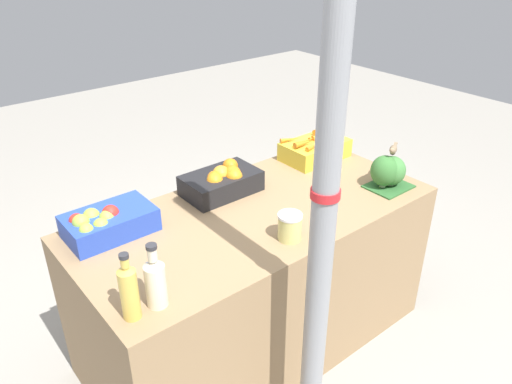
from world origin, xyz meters
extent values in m
plane|color=gray|center=(0.00, 0.00, 0.00)|extent=(10.00, 10.00, 0.00)
cube|color=#937551|center=(0.00, 0.00, 0.40)|extent=(1.72, 0.82, 0.80)
cylinder|color=gray|center=(-0.22, -0.62, 1.12)|extent=(0.09, 0.09, 2.24)
cylinder|color=red|center=(-0.22, -0.62, 1.23)|extent=(0.10, 0.10, 0.03)
cube|color=#2847B7|center=(-0.61, 0.25, 0.86)|extent=(0.37, 0.23, 0.10)
sphere|color=#9EBC42|center=(-0.73, 0.25, 0.91)|extent=(0.07, 0.07, 0.07)
sphere|color=#9EBC42|center=(-0.67, 0.19, 0.90)|extent=(0.07, 0.07, 0.07)
sphere|color=#9EBC42|center=(-0.67, 0.28, 0.90)|extent=(0.07, 0.07, 0.07)
sphere|color=red|center=(-0.74, 0.28, 0.90)|extent=(0.07, 0.07, 0.07)
sphere|color=#9EBC42|center=(-0.63, 0.23, 0.90)|extent=(0.07, 0.07, 0.07)
sphere|color=red|center=(-0.60, 0.24, 0.91)|extent=(0.07, 0.07, 0.07)
sphere|color=#9EBC42|center=(-0.73, 0.18, 0.90)|extent=(0.06, 0.06, 0.06)
cube|color=black|center=(-0.02, 0.25, 0.86)|extent=(0.37, 0.23, 0.10)
sphere|color=orange|center=(-0.08, 0.22, 0.90)|extent=(0.08, 0.08, 0.08)
sphere|color=orange|center=(0.02, 0.19, 0.90)|extent=(0.08, 0.08, 0.08)
sphere|color=orange|center=(-0.06, 0.24, 0.90)|extent=(0.07, 0.07, 0.07)
sphere|color=orange|center=(0.03, 0.22, 0.91)|extent=(0.08, 0.08, 0.08)
sphere|color=orange|center=(0.07, 0.29, 0.91)|extent=(0.08, 0.08, 0.08)
sphere|color=orange|center=(-0.02, 0.25, 0.91)|extent=(0.09, 0.09, 0.09)
cube|color=gold|center=(0.64, 0.25, 0.86)|extent=(0.37, 0.23, 0.10)
cone|color=orange|center=(0.70, 0.24, 0.92)|extent=(0.13, 0.07, 0.03)
cone|color=orange|center=(0.71, 0.21, 0.92)|extent=(0.15, 0.05, 0.03)
cone|color=orange|center=(0.52, 0.33, 0.92)|extent=(0.12, 0.06, 0.03)
cone|color=orange|center=(0.64, 0.18, 0.92)|extent=(0.13, 0.04, 0.03)
cone|color=orange|center=(0.71, 0.25, 0.92)|extent=(0.16, 0.06, 0.03)
cone|color=orange|center=(0.75, 0.33, 0.93)|extent=(0.13, 0.06, 0.03)
cone|color=orange|center=(0.54, 0.23, 0.93)|extent=(0.14, 0.04, 0.03)
cone|color=orange|center=(0.57, 0.18, 0.92)|extent=(0.16, 0.05, 0.03)
cone|color=orange|center=(0.69, 0.27, 0.92)|extent=(0.15, 0.04, 0.02)
cone|color=orange|center=(0.56, 0.26, 0.92)|extent=(0.16, 0.03, 0.03)
cube|color=#2D602D|center=(0.68, -0.24, 0.81)|extent=(0.22, 0.18, 0.01)
ellipsoid|color=#427F3D|center=(0.69, -0.24, 0.89)|extent=(0.14, 0.14, 0.15)
cylinder|color=#B2C693|center=(0.69, -0.24, 0.82)|extent=(0.03, 0.03, 0.02)
ellipsoid|color=#387033|center=(0.65, -0.23, 0.90)|extent=(0.14, 0.14, 0.16)
cylinder|color=#B2C693|center=(0.65, -0.23, 0.82)|extent=(0.03, 0.03, 0.02)
ellipsoid|color=#2D602D|center=(0.67, -0.20, 0.90)|extent=(0.11, 0.11, 0.12)
cylinder|color=#B2C693|center=(0.67, -0.20, 0.82)|extent=(0.03, 0.03, 0.02)
cylinder|color=gold|center=(-0.78, -0.29, 0.90)|extent=(0.06, 0.06, 0.19)
cone|color=gold|center=(-0.78, -0.29, 1.01)|extent=(0.06, 0.06, 0.02)
cylinder|color=gold|center=(-0.78, -0.29, 1.03)|extent=(0.03, 0.03, 0.04)
cylinder|color=#2D2D33|center=(-0.78, -0.29, 1.06)|extent=(0.03, 0.03, 0.01)
cylinder|color=beige|center=(-0.68, -0.29, 0.89)|extent=(0.07, 0.07, 0.17)
cone|color=beige|center=(-0.68, -0.29, 0.98)|extent=(0.07, 0.07, 0.02)
cylinder|color=beige|center=(-0.68, -0.29, 1.02)|extent=(0.03, 0.03, 0.05)
cylinder|color=#2D2D33|center=(-0.68, -0.29, 1.05)|extent=(0.04, 0.04, 0.01)
cylinder|color=#D1CC75|center=(-0.04, -0.27, 0.86)|extent=(0.10, 0.10, 0.11)
cylinder|color=white|center=(-0.04, -0.27, 0.92)|extent=(0.11, 0.11, 0.01)
cube|color=#4C3D2D|center=(0.69, -0.23, 0.98)|extent=(0.02, 0.02, 0.01)
ellipsoid|color=#7A664C|center=(0.69, -0.23, 1.01)|extent=(0.08, 0.06, 0.04)
sphere|color=#897556|center=(0.65, -0.25, 1.02)|extent=(0.03, 0.03, 0.03)
cone|color=#4C3D28|center=(0.64, -0.26, 1.02)|extent=(0.02, 0.01, 0.01)
cube|color=#7A664C|center=(0.74, -0.21, 1.01)|extent=(0.04, 0.03, 0.01)
camera|label=1|loc=(-1.28, -1.56, 1.99)|focal=35.00mm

